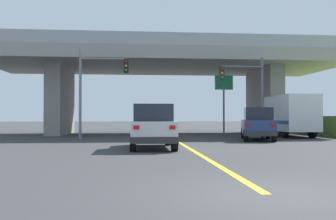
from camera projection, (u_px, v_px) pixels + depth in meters
name	position (u px, v px, depth m)	size (l,w,h in m)	color
ground	(165.00, 134.00, 31.36)	(160.00, 160.00, 0.00)	#353538
overpass_bridge	(165.00, 71.00, 31.45)	(28.82, 10.77, 7.48)	gray
lane_divider_stripe	(186.00, 147.00, 17.93)	(0.20, 22.07, 0.01)	yellow
suv_lead	(152.00, 126.00, 17.08)	(2.01, 4.48, 2.02)	silver
suv_crossing	(258.00, 124.00, 22.91)	(2.80, 4.60, 2.02)	navy
box_truck	(287.00, 115.00, 27.07)	(2.33, 6.64, 2.97)	navy
traffic_signal_nearside	(248.00, 87.00, 25.05)	(3.05, 0.36, 5.50)	#56595E
traffic_signal_farside	(96.00, 81.00, 24.54)	(3.27, 0.36, 6.08)	slate
highway_sign	(224.00, 89.00, 29.43)	(1.48, 0.17, 4.97)	#56595E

